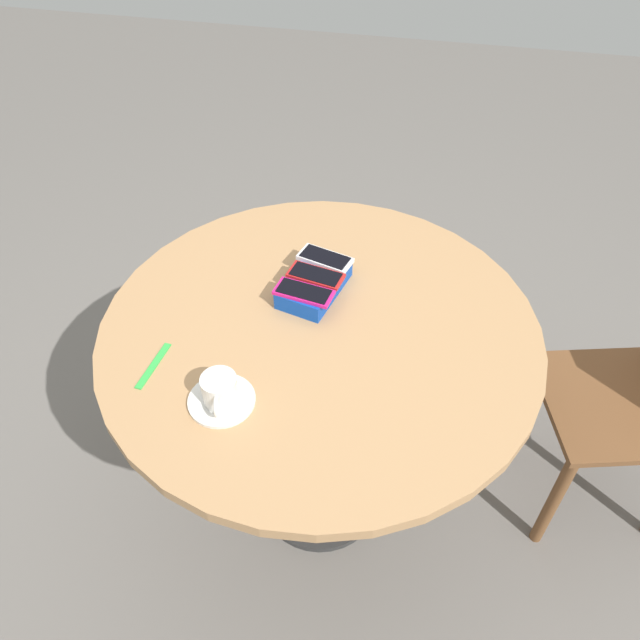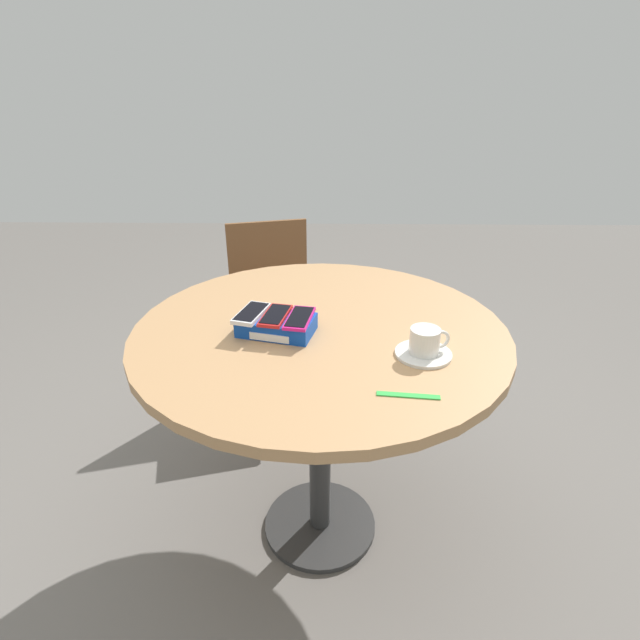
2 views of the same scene
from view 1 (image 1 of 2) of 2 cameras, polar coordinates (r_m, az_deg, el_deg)
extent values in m
plane|color=slate|center=(2.12, 0.00, -15.76)|extent=(8.00, 8.00, 0.00)
cylinder|color=#2D2D2D|center=(2.11, 0.00, -15.63)|extent=(0.38, 0.38, 0.02)
cylinder|color=#2D2D2D|center=(1.79, 0.00, -9.59)|extent=(0.07, 0.07, 0.74)
cylinder|color=tan|center=(1.50, 0.00, -0.95)|extent=(1.05, 1.05, 0.03)
cube|color=#0F42AD|center=(1.56, -0.53, 3.28)|extent=(0.22, 0.17, 0.05)
cube|color=white|center=(1.59, -2.51, 3.70)|extent=(0.11, 0.03, 0.02)
cube|color=silver|center=(1.59, 0.47, 5.61)|extent=(0.10, 0.15, 0.01)
cube|color=black|center=(1.59, 0.47, 5.79)|extent=(0.09, 0.13, 0.00)
cube|color=red|center=(1.54, -0.40, 4.08)|extent=(0.09, 0.15, 0.01)
cube|color=black|center=(1.54, -0.40, 4.23)|extent=(0.08, 0.13, 0.00)
cube|color=#D11975|center=(1.50, -1.49, 2.53)|extent=(0.08, 0.15, 0.01)
cube|color=black|center=(1.49, -1.49, 2.68)|extent=(0.08, 0.13, 0.00)
cylinder|color=silver|center=(1.35, -8.98, -7.26)|extent=(0.14, 0.14, 0.01)
cylinder|color=silver|center=(1.32, -9.15, -6.27)|extent=(0.08, 0.08, 0.07)
cylinder|color=brown|center=(1.30, -9.29, -5.51)|extent=(0.07, 0.07, 0.00)
torus|color=silver|center=(1.29, -9.39, -7.68)|extent=(0.05, 0.02, 0.05)
cube|color=green|center=(1.45, -14.98, -4.04)|extent=(0.14, 0.03, 0.00)
cube|color=brown|center=(1.97, 25.36, -6.85)|extent=(0.48, 0.48, 0.02)
cylinder|color=brown|center=(2.16, 17.71, -7.35)|extent=(0.04, 0.04, 0.43)
cylinder|color=brown|center=(1.98, 20.52, -15.32)|extent=(0.04, 0.04, 0.43)
cylinder|color=brown|center=(2.30, 26.04, -6.58)|extent=(0.04, 0.04, 0.43)
camera|label=2|loc=(1.83, -45.62, 19.38)|focal=28.00mm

